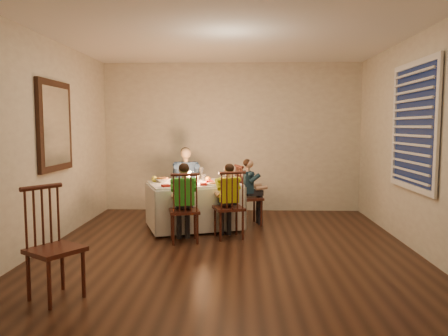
{
  "coord_description": "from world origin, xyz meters",
  "views": [
    {
      "loc": [
        0.14,
        -5.21,
        1.5
      ],
      "look_at": [
        -0.05,
        0.15,
        0.98
      ],
      "focal_mm": 35.0,
      "sensor_mm": 36.0,
      "label": 1
    }
  ],
  "objects_px": {
    "dining_table": "(194,196)",
    "chair_near_left": "(184,242)",
    "child_teal": "(249,224)",
    "adult": "(186,219)",
    "serving_bowl": "(163,180)",
    "chair_near_right": "(229,238)",
    "child_green": "(184,242)",
    "chair_extra": "(57,299)",
    "chair_adult": "(186,219)",
    "chair_end": "(249,224)",
    "child_yellow": "(229,238)"
  },
  "relations": [
    {
      "from": "dining_table",
      "to": "chair_near_left",
      "type": "distance_m",
      "value": 0.91
    },
    {
      "from": "chair_near_left",
      "to": "child_teal",
      "type": "xyz_separation_m",
      "value": [
        0.86,
        1.05,
        0.0
      ]
    },
    {
      "from": "dining_table",
      "to": "adult",
      "type": "xyz_separation_m",
      "value": [
        -0.2,
        0.65,
        -0.48
      ]
    },
    {
      "from": "serving_bowl",
      "to": "chair_near_right",
      "type": "bearing_deg",
      "value": -31.72
    },
    {
      "from": "serving_bowl",
      "to": "chair_near_left",
      "type": "bearing_deg",
      "value": -63.2
    },
    {
      "from": "child_green",
      "to": "serving_bowl",
      "type": "bearing_deg",
      "value": -75.51
    },
    {
      "from": "child_teal",
      "to": "chair_extra",
      "type": "bearing_deg",
      "value": 131.24
    },
    {
      "from": "chair_adult",
      "to": "chair_extra",
      "type": "height_order",
      "value": "chair_extra"
    },
    {
      "from": "chair_end",
      "to": "serving_bowl",
      "type": "distance_m",
      "value": 1.47
    },
    {
      "from": "child_yellow",
      "to": "chair_end",
      "type": "bearing_deg",
      "value": -126.54
    },
    {
      "from": "chair_near_right",
      "to": "child_teal",
      "type": "xyz_separation_m",
      "value": [
        0.29,
        0.83,
        0.0
      ]
    },
    {
      "from": "adult",
      "to": "child_teal",
      "type": "xyz_separation_m",
      "value": [
        1.01,
        -0.37,
        0.0
      ]
    },
    {
      "from": "chair_near_left",
      "to": "chair_end",
      "type": "height_order",
      "value": "same"
    },
    {
      "from": "serving_bowl",
      "to": "child_teal",
      "type": "bearing_deg",
      "value": 9.41
    },
    {
      "from": "chair_adult",
      "to": "child_green",
      "type": "height_order",
      "value": "child_green"
    },
    {
      "from": "chair_extra",
      "to": "adult",
      "type": "height_order",
      "value": "adult"
    },
    {
      "from": "adult",
      "to": "child_yellow",
      "type": "distance_m",
      "value": 1.4
    },
    {
      "from": "dining_table",
      "to": "chair_extra",
      "type": "relative_size",
      "value": 1.55
    },
    {
      "from": "child_green",
      "to": "chair_near_right",
      "type": "bearing_deg",
      "value": -170.74
    },
    {
      "from": "chair_adult",
      "to": "chair_end",
      "type": "relative_size",
      "value": 1.0
    },
    {
      "from": "chair_near_left",
      "to": "child_yellow",
      "type": "bearing_deg",
      "value": -170.74
    },
    {
      "from": "chair_end",
      "to": "child_green",
      "type": "relative_size",
      "value": 0.89
    },
    {
      "from": "chair_near_left",
      "to": "child_teal",
      "type": "bearing_deg",
      "value": -141.48
    },
    {
      "from": "chair_near_left",
      "to": "chair_end",
      "type": "relative_size",
      "value": 1.0
    },
    {
      "from": "child_green",
      "to": "dining_table",
      "type": "bearing_deg",
      "value": -105.72
    },
    {
      "from": "dining_table",
      "to": "chair_near_right",
      "type": "bearing_deg",
      "value": -66.27
    },
    {
      "from": "child_yellow",
      "to": "serving_bowl",
      "type": "bearing_deg",
      "value": -49.1
    },
    {
      "from": "chair_adult",
      "to": "child_yellow",
      "type": "distance_m",
      "value": 1.4
    },
    {
      "from": "child_yellow",
      "to": "child_teal",
      "type": "height_order",
      "value": "child_yellow"
    },
    {
      "from": "child_green",
      "to": "chair_adult",
      "type": "bearing_deg",
      "value": -96.34
    },
    {
      "from": "chair_extra",
      "to": "chair_near_left",
      "type": "bearing_deg",
      "value": 9.28
    },
    {
      "from": "chair_extra",
      "to": "serving_bowl",
      "type": "distance_m",
      "value": 2.87
    },
    {
      "from": "chair_near_right",
      "to": "serving_bowl",
      "type": "height_order",
      "value": "serving_bowl"
    },
    {
      "from": "chair_near_right",
      "to": "chair_extra",
      "type": "distance_m",
      "value": 2.58
    },
    {
      "from": "child_yellow",
      "to": "child_teal",
      "type": "xyz_separation_m",
      "value": [
        0.29,
        0.83,
        0.0
      ]
    },
    {
      "from": "chair_adult",
      "to": "serving_bowl",
      "type": "distance_m",
      "value": 0.95
    },
    {
      "from": "dining_table",
      "to": "chair_adult",
      "type": "height_order",
      "value": "dining_table"
    },
    {
      "from": "chair_adult",
      "to": "adult",
      "type": "bearing_deg",
      "value": 0.0
    },
    {
      "from": "child_green",
      "to": "child_teal",
      "type": "bearing_deg",
      "value": -141.48
    },
    {
      "from": "adult",
      "to": "child_teal",
      "type": "height_order",
      "value": "adult"
    },
    {
      "from": "chair_end",
      "to": "child_yellow",
      "type": "distance_m",
      "value": 0.87
    },
    {
      "from": "dining_table",
      "to": "child_yellow",
      "type": "bearing_deg",
      "value": -66.27
    },
    {
      "from": "chair_end",
      "to": "child_teal",
      "type": "height_order",
      "value": "child_teal"
    },
    {
      "from": "chair_near_left",
      "to": "child_yellow",
      "type": "relative_size",
      "value": 0.91
    },
    {
      "from": "child_teal",
      "to": "serving_bowl",
      "type": "bearing_deg",
      "value": 80.92
    },
    {
      "from": "chair_near_left",
      "to": "adult",
      "type": "xyz_separation_m",
      "value": [
        -0.15,
        1.42,
        0.0
      ]
    },
    {
      "from": "chair_near_right",
      "to": "child_teal",
      "type": "bearing_deg",
      "value": -126.54
    },
    {
      "from": "chair_extra",
      "to": "child_teal",
      "type": "xyz_separation_m",
      "value": [
        1.73,
        2.96,
        0.0
      ]
    },
    {
      "from": "chair_end",
      "to": "chair_extra",
      "type": "height_order",
      "value": "chair_extra"
    },
    {
      "from": "chair_extra",
      "to": "serving_bowl",
      "type": "relative_size",
      "value": 4.54
    }
  ]
}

